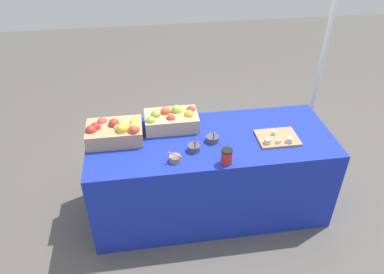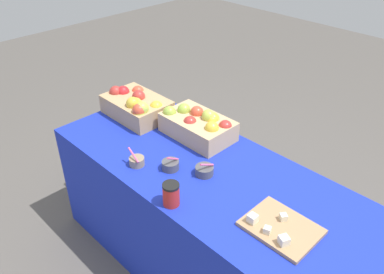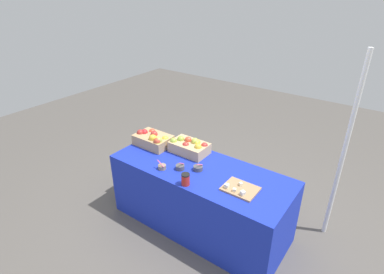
# 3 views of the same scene
# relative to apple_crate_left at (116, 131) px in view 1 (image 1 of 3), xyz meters

# --- Properties ---
(ground_plane) EXTENTS (10.00, 10.00, 0.00)m
(ground_plane) POSITION_rel_apple_crate_left_xyz_m (0.72, -0.08, -0.82)
(ground_plane) COLOR #56514C
(table) EXTENTS (1.90, 0.76, 0.74)m
(table) POSITION_rel_apple_crate_left_xyz_m (0.72, -0.08, -0.45)
(table) COLOR #192DB7
(table) RESTS_ON ground_plane
(apple_crate_left) EXTENTS (0.42, 0.29, 0.18)m
(apple_crate_left) POSITION_rel_apple_crate_left_xyz_m (0.00, 0.00, 0.00)
(apple_crate_left) COLOR tan
(apple_crate_left) RESTS_ON table
(apple_crate_middle) EXTENTS (0.42, 0.26, 0.17)m
(apple_crate_middle) POSITION_rel_apple_crate_left_xyz_m (0.44, 0.12, -0.00)
(apple_crate_middle) COLOR tan
(apple_crate_middle) RESTS_ON table
(cutting_board_front) EXTENTS (0.31, 0.24, 0.06)m
(cutting_board_front) POSITION_rel_apple_crate_left_xyz_m (1.22, -0.17, -0.07)
(cutting_board_front) COLOR tan
(cutting_board_front) RESTS_ON table
(sample_bowl_near) EXTENTS (0.10, 0.08, 0.10)m
(sample_bowl_near) POSITION_rel_apple_crate_left_xyz_m (0.41, -0.33, -0.05)
(sample_bowl_near) COLOR gray
(sample_bowl_near) RESTS_ON table
(sample_bowl_mid) EXTENTS (0.10, 0.10, 0.10)m
(sample_bowl_mid) POSITION_rel_apple_crate_left_xyz_m (0.72, -0.13, -0.05)
(sample_bowl_mid) COLOR #4C4C51
(sample_bowl_mid) RESTS_ON table
(sample_bowl_far) EXTENTS (0.09, 0.09, 0.10)m
(sample_bowl_far) POSITION_rel_apple_crate_left_xyz_m (0.56, -0.22, -0.05)
(sample_bowl_far) COLOR #4C4C51
(sample_bowl_far) RESTS_ON table
(coffee_cup) EXTENTS (0.08, 0.08, 0.12)m
(coffee_cup) POSITION_rel_apple_crate_left_xyz_m (0.77, -0.40, -0.02)
(coffee_cup) COLOR red
(coffee_cup) RESTS_ON table
(tent_pole) EXTENTS (0.04, 0.04, 1.97)m
(tent_pole) POSITION_rel_apple_crate_left_xyz_m (1.89, 0.62, 0.17)
(tent_pole) COLOR white
(tent_pole) RESTS_ON ground_plane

